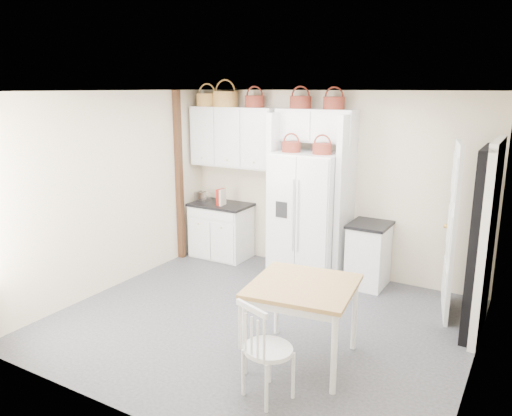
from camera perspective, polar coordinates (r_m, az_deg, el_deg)
The scene contains 29 objects.
floor at distance 5.91m, azimuth 0.41°, elevation -12.88°, with size 4.50×4.50×0.00m, color #303030.
ceiling at distance 5.29m, azimuth 0.45°, elevation 13.20°, with size 4.50×4.50×0.00m, color white.
wall_back at distance 7.22m, azimuth 8.34°, elevation 2.81°, with size 4.50×4.50×0.00m, color beige.
wall_left at distance 6.83m, azimuth -16.20°, elevation 1.78°, with size 4.00×4.00×0.00m, color beige.
wall_right at distance 4.80m, azimuth 24.50°, elevation -3.86°, with size 4.00×4.00×0.00m, color beige.
refrigerator at distance 7.02m, azimuth 5.92°, elevation -0.86°, with size 0.92×0.74×1.78m, color white.
base_cab_left at distance 7.94m, azimuth -3.99°, elevation -2.67°, with size 0.89×0.56×0.83m, color white.
base_cab_right at distance 6.94m, azimuth 12.72°, elevation -5.37°, with size 0.48×0.57×0.84m, color white.
dining_table at distance 5.02m, azimuth 5.30°, elevation -12.91°, with size 0.97×0.97×0.81m, color olive.
windsor_chair at distance 4.44m, azimuth 1.41°, elevation -15.84°, with size 0.45×0.41×0.91m, color white.
counter_left at distance 7.83m, azimuth -4.04°, elevation 0.38°, with size 0.93×0.60×0.04m, color black.
counter_right at distance 6.81m, azimuth 12.91°, elevation -1.87°, with size 0.52×0.61×0.04m, color black.
toaster at distance 7.99m, azimuth -6.18°, elevation 1.32°, with size 0.22×0.13×0.16m, color silver.
cookbook_red at distance 7.70m, azimuth -4.05°, elevation 1.26°, with size 0.04×0.17×0.25m, color red.
cookbook_cream at distance 7.68m, azimuth -3.84°, elevation 1.23°, with size 0.04×0.17×0.25m, color beige.
basket_upper_a at distance 7.91m, azimuth -5.59°, elevation 12.19°, with size 0.34×0.34×0.19m, color olive.
basket_upper_b at distance 7.71m, azimuth -3.52°, elevation 12.32°, with size 0.39×0.39×0.23m, color olive.
basket_upper_c at distance 7.44m, azimuth -0.16°, elevation 12.08°, with size 0.30×0.30×0.17m, color #5B2018.
basket_bridge_a at distance 7.10m, azimuth 5.10°, elevation 11.94°, with size 0.30×0.30×0.17m, color #5B2018.
basket_bridge_b at distance 6.90m, azimuth 8.89°, elevation 11.77°, with size 0.29×0.29×0.17m, color #5B2018.
basket_fridge_a at distance 6.85m, azimuth 4.05°, elevation 6.98°, with size 0.26×0.26×0.14m, color #5B2018.
basket_fridge_b at distance 6.67m, azimuth 7.57°, elevation 6.71°, with size 0.26×0.26×0.14m, color #5B2018.
upper_cabinet at distance 7.67m, azimuth -2.54°, elevation 8.10°, with size 1.40×0.34×0.90m, color white.
bridge_cabinet at distance 7.01m, azimuth 6.89°, elevation 9.34°, with size 1.12×0.34×0.45m, color white.
fridge_panel_left at distance 7.25m, azimuth 2.57°, elevation 1.78°, with size 0.08×0.60×2.30m, color white.
fridge_panel_right at distance 6.85m, azimuth 10.14°, elevation 0.87°, with size 0.08×0.60×2.30m, color white.
trim_post at distance 7.77m, azimuth -8.77°, elevation 3.56°, with size 0.09×0.09×2.60m, color #361910.
doorway_void at distance 5.84m, azimuth 24.43°, elevation -3.68°, with size 0.18×0.85×2.05m, color black.
door_slab at distance 6.20m, azimuth 21.48°, elevation -2.44°, with size 0.80×0.04×2.05m, color white.
Camera 1 is at (2.62, -4.59, 2.65)m, focal length 35.00 mm.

